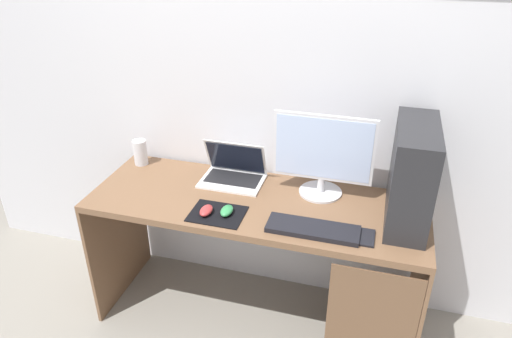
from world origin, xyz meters
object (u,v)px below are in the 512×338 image
Objects in this scene: pc_tower at (412,175)px; mouse_left at (227,211)px; laptop at (233,173)px; mouse_right at (206,210)px; monitor at (323,156)px; speaker at (140,152)px; cell_phone at (367,238)px; keyboard at (313,229)px.

pc_tower is 0.87m from mouse_left.
laptop is 3.45× the size of mouse_right.
monitor is 1.51× the size of laptop.
speaker is at bearing 144.83° from mouse_right.
speaker is 0.68m from mouse_right.
mouse_left is 0.66m from cell_phone.
speaker reaches higher than mouse_left.
speaker is 1.12× the size of cell_phone.
pc_tower is at bearing 13.86° from mouse_left.
keyboard is at bearing -177.31° from cell_phone.
mouse_left is at bearing -77.11° from laptop.
monitor is at bearing -1.77° from laptop.
laptop reaches higher than cell_phone.
laptop is at bearing 178.23° from monitor.
pc_tower reaches higher than mouse_left.
keyboard is at bearing -86.49° from monitor.
laptop is 0.81m from cell_phone.
mouse_left is 1.00× the size of mouse_right.
mouse_left reaches higher than keyboard.
mouse_left reaches higher than cell_phone.
monitor is (-0.42, 0.11, -0.02)m from pc_tower.
mouse_left is 0.74× the size of cell_phone.
keyboard is (1.07, -0.38, -0.06)m from speaker.
mouse_left is at bearing -166.14° from pc_tower.
monitor is at bearing 93.51° from keyboard.
pc_tower reaches higher than speaker.
laptop is at bearing 155.17° from cell_phone.
cell_phone is at bearing -0.76° from mouse_left.
mouse_left is at bearing -141.59° from monitor.
laptop reaches higher than mouse_right.
pc_tower is 4.89× the size of mouse_right.
keyboard is at bearing 0.56° from mouse_right.
pc_tower reaches higher than keyboard.
speaker is (-1.05, 0.05, -0.15)m from monitor.
keyboard is (0.02, -0.34, -0.21)m from monitor.
mouse_right reaches higher than keyboard.
speaker reaches higher than cell_phone.
cell_phone is at bearing 2.69° from keyboard.
cell_phone is at bearing -126.97° from pc_tower.
mouse_left is at bearing 179.24° from cell_phone.
monitor is at bearing 38.41° from mouse_left.
cell_phone is (0.24, 0.01, -0.01)m from keyboard.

